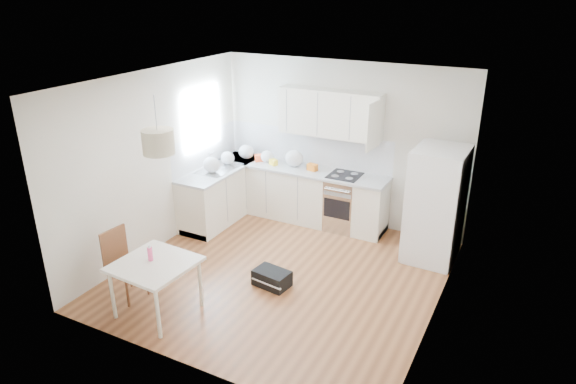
% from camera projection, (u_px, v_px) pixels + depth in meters
% --- Properties ---
extents(floor, '(4.20, 4.20, 0.00)m').
position_uv_depth(floor, '(282.00, 274.00, 7.22)').
color(floor, brown).
rests_on(floor, ground).
extents(ceiling, '(4.20, 4.20, 0.00)m').
position_uv_depth(ceiling, '(281.00, 81.00, 6.20)').
color(ceiling, white).
rests_on(ceiling, wall_back).
extents(wall_back, '(4.20, 0.00, 4.20)m').
position_uv_depth(wall_back, '(341.00, 144.00, 8.44)').
color(wall_back, beige).
rests_on(wall_back, floor).
extents(wall_left, '(0.00, 4.20, 4.20)m').
position_uv_depth(wall_left, '(157.00, 161.00, 7.60)').
color(wall_left, beige).
rests_on(wall_left, floor).
extents(wall_right, '(0.00, 4.20, 4.20)m').
position_uv_depth(wall_right, '(445.00, 216.00, 5.82)').
color(wall_right, beige).
rests_on(wall_right, floor).
extents(window_glassblock, '(0.02, 1.00, 1.00)m').
position_uv_depth(window_glassblock, '(202.00, 118.00, 8.39)').
color(window_glassblock, '#BFE0F9').
rests_on(window_glassblock, wall_left).
extents(cabinets_back, '(3.00, 0.60, 0.88)m').
position_uv_depth(cabinets_back, '(300.00, 194.00, 8.79)').
color(cabinets_back, white).
rests_on(cabinets_back, floor).
extents(cabinets_left, '(0.60, 1.80, 0.88)m').
position_uv_depth(cabinets_left, '(222.00, 194.00, 8.81)').
color(cabinets_left, white).
rests_on(cabinets_left, floor).
extents(counter_back, '(3.02, 0.64, 0.04)m').
position_uv_depth(counter_back, '(300.00, 169.00, 8.62)').
color(counter_back, '#A4A6A9').
rests_on(counter_back, cabinets_back).
extents(counter_left, '(0.64, 1.82, 0.04)m').
position_uv_depth(counter_left, '(221.00, 169.00, 8.63)').
color(counter_left, '#A4A6A9').
rests_on(counter_left, cabinets_left).
extents(backsplash_back, '(3.00, 0.01, 0.58)m').
position_uv_depth(backsplash_back, '(308.00, 147.00, 8.74)').
color(backsplash_back, white).
rests_on(backsplash_back, wall_back).
extents(backsplash_left, '(0.01, 1.80, 0.58)m').
position_uv_depth(backsplash_left, '(205.00, 149.00, 8.64)').
color(backsplash_left, white).
rests_on(backsplash_left, wall_left).
extents(upper_cabinets, '(1.70, 0.32, 0.75)m').
position_uv_depth(upper_cabinets, '(330.00, 113.00, 8.17)').
color(upper_cabinets, white).
rests_on(upper_cabinets, wall_back).
extents(range_oven, '(0.50, 0.61, 0.88)m').
position_uv_depth(range_oven, '(344.00, 203.00, 8.45)').
color(range_oven, silver).
rests_on(range_oven, floor).
extents(sink, '(0.50, 0.80, 0.16)m').
position_uv_depth(sink, '(219.00, 169.00, 8.59)').
color(sink, silver).
rests_on(sink, counter_left).
extents(refrigerator, '(0.84, 0.87, 1.69)m').
position_uv_depth(refrigerator, '(437.00, 205.00, 7.37)').
color(refrigerator, white).
rests_on(refrigerator, floor).
extents(dining_table, '(0.93, 0.93, 0.69)m').
position_uv_depth(dining_table, '(155.00, 268.00, 6.17)').
color(dining_table, beige).
rests_on(dining_table, floor).
extents(dining_chair, '(0.43, 0.43, 0.92)m').
position_uv_depth(dining_chair, '(126.00, 265.00, 6.54)').
color(dining_chair, '#512C18').
rests_on(dining_chair, floor).
extents(drink_bottle, '(0.08, 0.08, 0.21)m').
position_uv_depth(drink_bottle, '(150.00, 253.00, 6.15)').
color(drink_bottle, '#EB4178').
rests_on(drink_bottle, dining_table).
extents(gym_bag, '(0.52, 0.37, 0.22)m').
position_uv_depth(gym_bag, '(272.00, 278.00, 6.92)').
color(gym_bag, black).
rests_on(gym_bag, floor).
extents(pendant_lamp, '(0.44, 0.44, 0.27)m').
position_uv_depth(pendant_lamp, '(158.00, 142.00, 5.64)').
color(pendant_lamp, beige).
rests_on(pendant_lamp, ceiling).
extents(grocery_bag_a, '(0.28, 0.24, 0.25)m').
position_uv_depth(grocery_bag_a, '(246.00, 152.00, 9.03)').
color(grocery_bag_a, white).
rests_on(grocery_bag_a, counter_back).
extents(grocery_bag_b, '(0.24, 0.20, 0.21)m').
position_uv_depth(grocery_bag_b, '(267.00, 157.00, 8.84)').
color(grocery_bag_b, white).
rests_on(grocery_bag_b, counter_back).
extents(grocery_bag_c, '(0.31, 0.27, 0.28)m').
position_uv_depth(grocery_bag_c, '(294.00, 158.00, 8.64)').
color(grocery_bag_c, white).
rests_on(grocery_bag_c, counter_back).
extents(grocery_bag_d, '(0.24, 0.21, 0.22)m').
position_uv_depth(grocery_bag_d, '(228.00, 158.00, 8.77)').
color(grocery_bag_d, white).
rests_on(grocery_bag_d, counter_back).
extents(grocery_bag_e, '(0.29, 0.25, 0.26)m').
position_uv_depth(grocery_bag_e, '(212.00, 165.00, 8.37)').
color(grocery_bag_e, white).
rests_on(grocery_bag_e, counter_left).
extents(snack_orange, '(0.18, 0.13, 0.11)m').
position_uv_depth(snack_orange, '(312.00, 167.00, 8.48)').
color(snack_orange, '#CD6012').
rests_on(snack_orange, counter_back).
extents(snack_yellow, '(0.17, 0.14, 0.10)m').
position_uv_depth(snack_yellow, '(273.00, 162.00, 8.74)').
color(snack_yellow, yellow).
rests_on(snack_yellow, counter_back).
extents(snack_red, '(0.20, 0.19, 0.12)m').
position_uv_depth(snack_red, '(260.00, 158.00, 8.93)').
color(snack_red, '#E3461C').
rests_on(snack_red, counter_back).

